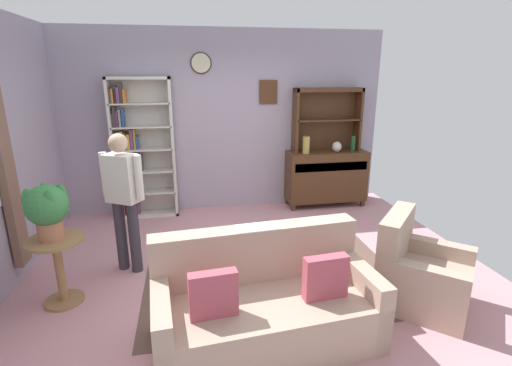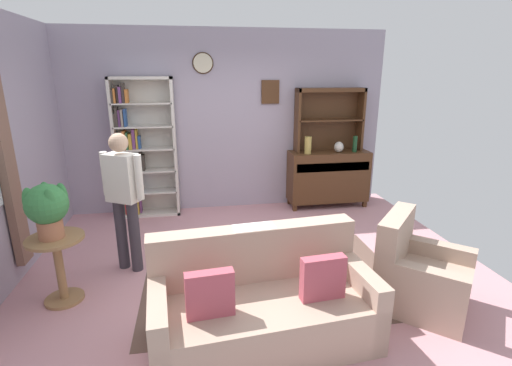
{
  "view_description": "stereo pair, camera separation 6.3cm",
  "coord_description": "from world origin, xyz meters",
  "px_view_note": "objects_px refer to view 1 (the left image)",
  "views": [
    {
      "loc": [
        -0.65,
        -3.85,
        2.18
      ],
      "look_at": [
        0.1,
        0.2,
        0.95
      ],
      "focal_mm": 26.51,
      "sensor_mm": 36.0,
      "label": 1
    },
    {
      "loc": [
        -0.59,
        -3.86,
        2.18
      ],
      "look_at": [
        0.1,
        0.2,
        0.95
      ],
      "focal_mm": 26.51,
      "sensor_mm": 36.0,
      "label": 2
    }
  ],
  "objects_px": {
    "bookshelf": "(139,152)",
    "vase_round": "(337,147)",
    "sideboard_hutch": "(327,111)",
    "vase_tall": "(306,145)",
    "plant_stand": "(59,264)",
    "person_reading": "(123,194)",
    "sideboard": "(326,176)",
    "coffee_table": "(244,251)",
    "couch_floral": "(265,305)",
    "armchair_floral": "(420,276)",
    "potted_plant_large": "(47,208)",
    "bottle_wine": "(353,144)",
    "book_stack": "(245,244)"
  },
  "relations": [
    {
      "from": "potted_plant_large",
      "to": "person_reading",
      "type": "distance_m",
      "value": 0.8
    },
    {
      "from": "vase_round",
      "to": "bottle_wine",
      "type": "bearing_deg",
      "value": -4.95
    },
    {
      "from": "bookshelf",
      "to": "bottle_wine",
      "type": "height_order",
      "value": "bookshelf"
    },
    {
      "from": "couch_floral",
      "to": "coffee_table",
      "type": "xyz_separation_m",
      "value": [
        -0.03,
        0.92,
        0.04
      ]
    },
    {
      "from": "bookshelf",
      "to": "vase_round",
      "type": "relative_size",
      "value": 12.35
    },
    {
      "from": "sideboard",
      "to": "coffee_table",
      "type": "bearing_deg",
      "value": -128.55
    },
    {
      "from": "bookshelf",
      "to": "person_reading",
      "type": "bearing_deg",
      "value": -89.44
    },
    {
      "from": "sideboard",
      "to": "armchair_floral",
      "type": "relative_size",
      "value": 1.2
    },
    {
      "from": "armchair_floral",
      "to": "plant_stand",
      "type": "bearing_deg",
      "value": 169.41
    },
    {
      "from": "person_reading",
      "to": "bottle_wine",
      "type": "bearing_deg",
      "value": 25.19
    },
    {
      "from": "armchair_floral",
      "to": "book_stack",
      "type": "distance_m",
      "value": 1.73
    },
    {
      "from": "vase_tall",
      "to": "armchair_floral",
      "type": "bearing_deg",
      "value": -84.11
    },
    {
      "from": "armchair_floral",
      "to": "person_reading",
      "type": "height_order",
      "value": "person_reading"
    },
    {
      "from": "couch_floral",
      "to": "bottle_wine",
      "type": "bearing_deg",
      "value": 55.25
    },
    {
      "from": "armchair_floral",
      "to": "plant_stand",
      "type": "xyz_separation_m",
      "value": [
        -3.39,
        0.63,
        0.13
      ]
    },
    {
      "from": "bookshelf",
      "to": "couch_floral",
      "type": "relative_size",
      "value": 1.12
    },
    {
      "from": "bottle_wine",
      "to": "person_reading",
      "type": "height_order",
      "value": "person_reading"
    },
    {
      "from": "person_reading",
      "to": "coffee_table",
      "type": "distance_m",
      "value": 1.44
    },
    {
      "from": "plant_stand",
      "to": "person_reading",
      "type": "distance_m",
      "value": 0.92
    },
    {
      "from": "bookshelf",
      "to": "plant_stand",
      "type": "height_order",
      "value": "bookshelf"
    },
    {
      "from": "person_reading",
      "to": "coffee_table",
      "type": "height_order",
      "value": "person_reading"
    },
    {
      "from": "potted_plant_large",
      "to": "coffee_table",
      "type": "height_order",
      "value": "potted_plant_large"
    },
    {
      "from": "armchair_floral",
      "to": "sideboard",
      "type": "bearing_deg",
      "value": 87.86
    },
    {
      "from": "person_reading",
      "to": "vase_round",
      "type": "bearing_deg",
      "value": 27.36
    },
    {
      "from": "bookshelf",
      "to": "sideboard",
      "type": "bearing_deg",
      "value": -1.61
    },
    {
      "from": "couch_floral",
      "to": "plant_stand",
      "type": "height_order",
      "value": "couch_floral"
    },
    {
      "from": "bottle_wine",
      "to": "plant_stand",
      "type": "relative_size",
      "value": 0.38
    },
    {
      "from": "armchair_floral",
      "to": "potted_plant_large",
      "type": "relative_size",
      "value": 2.07
    },
    {
      "from": "sideboard_hutch",
      "to": "potted_plant_large",
      "type": "distance_m",
      "value": 4.25
    },
    {
      "from": "vase_round",
      "to": "sideboard_hutch",
      "type": "bearing_deg",
      "value": 126.48
    },
    {
      "from": "bottle_wine",
      "to": "vase_round",
      "type": "bearing_deg",
      "value": 175.05
    },
    {
      "from": "couch_floral",
      "to": "plant_stand",
      "type": "xyz_separation_m",
      "value": [
        -1.83,
        0.86,
        0.1
      ]
    },
    {
      "from": "couch_floral",
      "to": "book_stack",
      "type": "relative_size",
      "value": 8.97
    },
    {
      "from": "sideboard_hutch",
      "to": "bottle_wine",
      "type": "distance_m",
      "value": 0.67
    },
    {
      "from": "person_reading",
      "to": "couch_floral",
      "type": "bearing_deg",
      "value": -47.86
    },
    {
      "from": "couch_floral",
      "to": "potted_plant_large",
      "type": "distance_m",
      "value": 2.14
    },
    {
      "from": "vase_tall",
      "to": "vase_round",
      "type": "height_order",
      "value": "vase_tall"
    },
    {
      "from": "bookshelf",
      "to": "couch_floral",
      "type": "height_order",
      "value": "bookshelf"
    },
    {
      "from": "plant_stand",
      "to": "potted_plant_large",
      "type": "bearing_deg",
      "value": -174.8
    },
    {
      "from": "bookshelf",
      "to": "potted_plant_large",
      "type": "relative_size",
      "value": 4.03
    },
    {
      "from": "sideboard",
      "to": "bottle_wine",
      "type": "relative_size",
      "value": 5.0
    },
    {
      "from": "vase_round",
      "to": "potted_plant_large",
      "type": "relative_size",
      "value": 0.33
    },
    {
      "from": "couch_floral",
      "to": "armchair_floral",
      "type": "distance_m",
      "value": 1.58
    },
    {
      "from": "sideboard_hutch",
      "to": "vase_tall",
      "type": "height_order",
      "value": "sideboard_hutch"
    },
    {
      "from": "book_stack",
      "to": "coffee_table",
      "type": "bearing_deg",
      "value": 93.27
    },
    {
      "from": "sideboard_hutch",
      "to": "armchair_floral",
      "type": "distance_m",
      "value": 3.21
    },
    {
      "from": "sideboard",
      "to": "vase_tall",
      "type": "bearing_deg",
      "value": -168.37
    },
    {
      "from": "person_reading",
      "to": "plant_stand",
      "type": "bearing_deg",
      "value": -135.73
    },
    {
      "from": "sideboard",
      "to": "sideboard_hutch",
      "type": "bearing_deg",
      "value": 90.0
    },
    {
      "from": "sideboard_hutch",
      "to": "vase_tall",
      "type": "relative_size",
      "value": 4.11
    }
  ]
}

